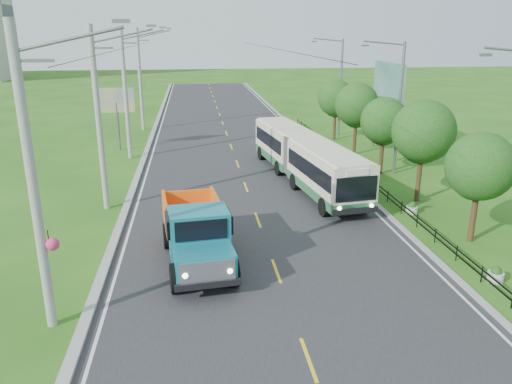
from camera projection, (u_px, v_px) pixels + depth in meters
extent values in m
plane|color=#255815|center=(276.00, 271.00, 20.97)|extent=(240.00, 240.00, 0.00)
cube|color=#28282B|center=(235.00, 158.00, 39.85)|extent=(14.00, 120.00, 0.02)
cube|color=#9E9E99|center=(143.00, 160.00, 38.97)|extent=(0.40, 120.00, 0.15)
cube|color=#9E9E99|center=(322.00, 154.00, 40.70)|extent=(0.30, 120.00, 0.10)
cube|color=silver|center=(151.00, 160.00, 39.05)|extent=(0.12, 120.00, 0.00)
cube|color=silver|center=(316.00, 155.00, 40.65)|extent=(0.12, 120.00, 0.00)
cube|color=yellow|center=(276.00, 271.00, 20.97)|extent=(0.12, 2.20, 0.00)
cube|color=black|center=(356.00, 170.00, 35.06)|extent=(0.04, 40.00, 0.60)
cylinder|color=gray|center=(33.00, 186.00, 15.61)|extent=(0.32, 0.32, 10.00)
cube|color=slate|center=(33.00, 61.00, 14.51)|extent=(1.20, 0.10, 0.10)
cube|color=slate|center=(121.00, 21.00, 14.48)|extent=(0.50, 0.18, 0.12)
sphere|color=#D83366|center=(52.00, 244.00, 16.27)|extent=(0.44, 0.44, 0.44)
cylinder|color=gray|center=(99.00, 121.00, 26.94)|extent=(0.32, 0.32, 10.00)
cube|color=slate|center=(102.00, 48.00, 25.84)|extent=(1.20, 0.10, 0.10)
cube|color=slate|center=(151.00, 26.00, 25.81)|extent=(0.50, 0.18, 0.12)
cylinder|color=gray|center=(126.00, 95.00, 38.27)|extent=(0.32, 0.32, 10.00)
cube|color=slate|center=(128.00, 43.00, 37.17)|extent=(1.20, 0.10, 0.10)
cube|color=slate|center=(163.00, 28.00, 37.14)|extent=(0.50, 0.18, 0.12)
cylinder|color=gray|center=(140.00, 80.00, 49.60)|extent=(0.32, 0.32, 10.00)
cube|color=slate|center=(143.00, 40.00, 48.50)|extent=(1.20, 0.10, 0.10)
cube|color=slate|center=(169.00, 28.00, 48.47)|extent=(0.50, 0.18, 0.12)
cylinder|color=#382314|center=(474.00, 212.00, 23.58)|extent=(0.28, 0.28, 2.97)
sphere|color=#1D4814|center=(480.00, 166.00, 22.90)|extent=(3.18, 3.18, 3.18)
sphere|color=#1D4814|center=(477.00, 176.00, 23.59)|extent=(2.33, 2.33, 2.33)
cylinder|color=#382314|center=(419.00, 174.00, 29.19)|extent=(0.28, 0.28, 3.36)
sphere|color=#1D4814|center=(424.00, 131.00, 28.42)|extent=(3.60, 3.60, 3.60)
sphere|color=#1D4814|center=(422.00, 142.00, 29.13)|extent=(2.64, 2.64, 2.64)
cylinder|color=#382314|center=(382.00, 153.00, 34.91)|extent=(0.28, 0.28, 3.02)
sphere|color=#1D4814|center=(384.00, 121.00, 34.21)|extent=(3.24, 3.24, 3.24)
sphere|color=#1D4814|center=(384.00, 129.00, 34.91)|extent=(2.38, 2.38, 2.38)
cylinder|color=#382314|center=(355.00, 135.00, 40.54)|extent=(0.28, 0.28, 3.25)
sphere|color=#1D4814|center=(357.00, 105.00, 39.79)|extent=(3.48, 3.48, 3.48)
sphere|color=#1D4814|center=(357.00, 112.00, 40.50)|extent=(2.55, 2.55, 2.55)
cylinder|color=#382314|center=(335.00, 123.00, 46.23)|extent=(0.28, 0.28, 3.08)
sphere|color=#1D4814|center=(336.00, 98.00, 45.52)|extent=(3.30, 3.30, 3.30)
sphere|color=#1D4814|center=(336.00, 104.00, 46.22)|extent=(2.42, 2.42, 2.42)
cube|color=slate|center=(486.00, 55.00, 19.26)|extent=(0.45, 0.16, 0.12)
cylinder|color=slate|center=(399.00, 110.00, 34.11)|extent=(0.20, 0.20, 9.00)
cylinder|color=slate|center=(385.00, 43.00, 32.59)|extent=(2.80, 0.10, 0.34)
cube|color=slate|center=(365.00, 45.00, 32.48)|extent=(0.45, 0.16, 0.12)
cylinder|color=slate|center=(341.00, 88.00, 47.33)|extent=(0.20, 0.20, 9.00)
cylinder|color=slate|center=(328.00, 40.00, 45.81)|extent=(2.80, 0.10, 0.34)
cube|color=slate|center=(314.00, 41.00, 45.70)|extent=(0.45, 0.16, 0.12)
cylinder|color=silver|center=(495.00, 277.00, 20.06)|extent=(0.64, 0.64, 0.40)
sphere|color=#1D4814|center=(496.00, 271.00, 19.98)|extent=(0.44, 0.44, 0.44)
cylinder|color=silver|center=(412.00, 210.00, 27.61)|extent=(0.64, 0.64, 0.40)
sphere|color=#1D4814|center=(412.00, 206.00, 27.53)|extent=(0.44, 0.44, 0.44)
cylinder|color=silver|center=(364.00, 172.00, 35.16)|extent=(0.64, 0.64, 0.40)
sphere|color=#1D4814|center=(364.00, 168.00, 35.09)|extent=(0.44, 0.44, 0.44)
cylinder|color=silver|center=(333.00, 147.00, 42.72)|extent=(0.64, 0.64, 0.40)
sphere|color=#1D4814|center=(333.00, 144.00, 42.64)|extent=(0.44, 0.44, 0.44)
cylinder|color=slate|center=(118.00, 127.00, 41.88)|extent=(0.20, 0.20, 4.00)
cube|color=yellow|center=(116.00, 100.00, 41.21)|extent=(3.00, 0.15, 2.00)
cylinder|color=slate|center=(397.00, 129.00, 38.21)|extent=(0.24, 0.24, 5.00)
cylinder|color=slate|center=(374.00, 118.00, 42.93)|extent=(0.24, 0.24, 5.00)
cube|color=#144C47|center=(389.00, 82.00, 39.56)|extent=(0.20, 6.00, 3.00)
cube|color=#276339|center=(327.00, 188.00, 29.46)|extent=(3.48, 7.85, 0.56)
cube|color=beige|center=(328.00, 167.00, 29.08)|extent=(3.48, 7.85, 1.95)
cube|color=black|center=(328.00, 167.00, 29.08)|extent=(3.45, 7.25, 0.96)
cube|color=#276339|center=(284.00, 156.00, 37.15)|extent=(3.42, 7.35, 0.56)
cube|color=beige|center=(284.00, 139.00, 36.76)|extent=(3.42, 7.35, 1.95)
cube|color=black|center=(284.00, 139.00, 36.76)|extent=(3.38, 6.75, 0.96)
cube|color=#4C4C4C|center=(303.00, 155.00, 33.12)|extent=(2.49, 1.31, 2.41)
cube|color=black|center=(357.00, 189.00, 25.62)|extent=(2.26, 0.35, 1.31)
cylinder|color=black|center=(324.00, 207.00, 27.08)|extent=(0.46, 1.08, 1.05)
cylinder|color=black|center=(363.00, 203.00, 27.64)|extent=(0.46, 1.08, 1.05)
cylinder|color=black|center=(295.00, 182.00, 31.65)|extent=(0.46, 1.08, 1.05)
cylinder|color=black|center=(328.00, 179.00, 32.20)|extent=(0.46, 1.08, 1.05)
cylinder|color=black|center=(279.00, 168.00, 34.82)|extent=(0.46, 1.08, 1.05)
cylinder|color=black|center=(309.00, 166.00, 35.37)|extent=(0.46, 1.08, 1.05)
cylinder|color=black|center=(261.00, 153.00, 39.10)|extent=(0.46, 1.08, 1.05)
cylinder|color=black|center=(289.00, 151.00, 39.65)|extent=(0.46, 1.08, 1.05)
cube|color=#167686|center=(205.00, 264.00, 18.98)|extent=(2.41, 1.74, 1.08)
cube|color=#167686|center=(199.00, 235.00, 20.31)|extent=(2.54, 1.97, 2.15)
cube|color=black|center=(198.00, 222.00, 20.14)|extent=(2.74, 1.67, 0.75)
cube|color=black|center=(197.00, 249.00, 21.42)|extent=(1.76, 6.54, 0.27)
cube|color=orange|center=(192.00, 211.00, 22.78)|extent=(2.81, 3.48, 1.40)
cylinder|color=black|center=(175.00, 278.00, 19.11)|extent=(0.50, 1.22, 1.18)
cylinder|color=black|center=(233.00, 272.00, 19.61)|extent=(0.50, 1.22, 1.18)
cylinder|color=black|center=(168.00, 236.00, 23.10)|extent=(0.50, 1.22, 1.18)
cylinder|color=black|center=(216.00, 231.00, 23.60)|extent=(0.50, 1.22, 1.18)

